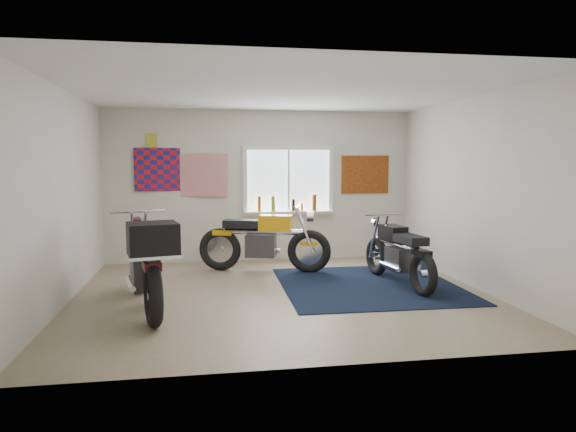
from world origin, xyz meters
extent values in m
plane|color=#9E896B|center=(0.00, 0.00, 0.00)|extent=(5.50, 5.50, 0.00)
plane|color=white|center=(0.00, 0.00, 2.70)|extent=(5.50, 5.50, 0.00)
plane|color=silver|center=(0.00, 2.50, 1.35)|extent=(5.50, 0.00, 5.50)
plane|color=silver|center=(0.00, -2.50, 1.35)|extent=(5.50, 0.00, 5.50)
plane|color=silver|center=(-2.75, 0.00, 1.35)|extent=(0.00, 5.00, 5.00)
plane|color=silver|center=(2.75, 0.00, 1.35)|extent=(0.00, 5.00, 5.00)
cube|color=black|center=(1.31, 0.28, 0.01)|extent=(2.55, 2.64, 0.01)
cube|color=white|center=(0.50, 2.48, 1.45)|extent=(1.50, 0.02, 1.10)
cube|color=white|center=(0.50, 2.47, 2.04)|extent=(1.66, 0.06, 0.08)
cube|color=white|center=(0.50, 2.47, 0.86)|extent=(1.66, 0.06, 0.08)
cube|color=white|center=(-0.29, 2.47, 1.45)|extent=(0.08, 0.06, 1.10)
cube|color=white|center=(1.29, 2.47, 1.45)|extent=(0.08, 0.06, 1.10)
cube|color=white|center=(0.50, 2.47, 1.45)|extent=(0.04, 0.06, 1.10)
cube|color=white|center=(0.50, 2.41, 0.88)|extent=(1.60, 0.16, 0.04)
cylinder|color=#925815|center=(-0.04, 2.40, 1.04)|extent=(0.07, 0.07, 0.28)
cylinder|color=white|center=(0.23, 2.40, 0.96)|extent=(0.06, 0.06, 0.12)
cylinder|color=black|center=(0.58, 2.40, 1.01)|extent=(0.06, 0.06, 0.22)
cylinder|color=orange|center=(0.74, 2.40, 0.97)|extent=(0.05, 0.05, 0.14)
cylinder|color=brown|center=(0.97, 2.40, 1.05)|extent=(0.09, 0.09, 0.30)
cylinder|color=olive|center=(0.21, 2.40, 1.04)|extent=(0.08, 0.08, 0.28)
plane|color=red|center=(-1.70, 2.48, 1.65)|extent=(1.00, 0.07, 1.00)
plane|color=red|center=(-1.05, 2.46, 1.55)|extent=(0.90, 0.09, 0.90)
cube|color=gold|center=(-1.90, 2.48, 2.15)|extent=(0.18, 0.02, 0.24)
cube|color=#A54C14|center=(1.95, 2.48, 1.55)|extent=(0.90, 0.03, 0.70)
torus|color=black|center=(0.64, 1.29, 0.35)|extent=(0.72, 0.33, 0.71)
torus|color=black|center=(-0.77, 1.71, 0.35)|extent=(0.72, 0.33, 0.71)
cylinder|color=silver|center=(0.64, 1.29, 0.35)|extent=(0.14, 0.13, 0.12)
cylinder|color=silver|center=(-0.77, 1.71, 0.35)|extent=(0.14, 0.13, 0.12)
cylinder|color=silver|center=(-0.06, 1.50, 0.65)|extent=(1.30, 0.47, 0.09)
cube|color=#323134|center=(-0.12, 1.52, 0.42)|extent=(0.54, 0.42, 0.36)
cylinder|color=silver|center=(-0.07, 1.68, 0.32)|extent=(0.58, 0.24, 0.07)
cube|color=orange|center=(0.12, 1.45, 0.80)|extent=(0.58, 0.41, 0.25)
cube|color=black|center=(-0.42, 1.61, 0.78)|extent=(0.64, 0.45, 0.13)
cube|color=orange|center=(-0.72, 1.70, 0.63)|extent=(0.35, 0.25, 0.08)
cube|color=orange|center=(0.64, 1.29, 0.47)|extent=(0.33, 0.23, 0.05)
cylinder|color=silver|center=(0.46, 1.34, 1.08)|extent=(0.22, 0.64, 0.04)
cylinder|color=silver|center=(0.66, 1.28, 0.91)|extent=(0.15, 0.19, 0.17)
torus|color=black|center=(1.66, 0.94, 0.30)|extent=(0.21, 0.62, 0.61)
torus|color=black|center=(1.84, -0.40, 0.30)|extent=(0.21, 0.62, 0.61)
cylinder|color=silver|center=(1.66, 0.94, 0.30)|extent=(0.11, 0.12, 0.11)
cylinder|color=silver|center=(1.84, -0.40, 0.30)|extent=(0.11, 0.12, 0.11)
cylinder|color=silver|center=(1.75, 0.27, 0.60)|extent=(0.25, 1.22, 0.09)
cube|color=#323134|center=(1.76, 0.22, 0.39)|extent=(0.33, 0.47, 0.33)
cylinder|color=silver|center=(1.60, 0.20, 0.29)|extent=(0.14, 0.53, 0.07)
cube|color=black|center=(1.73, 0.44, 0.73)|extent=(0.31, 0.51, 0.23)
cube|color=black|center=(1.79, -0.06, 0.71)|extent=(0.34, 0.56, 0.12)
cube|color=black|center=(1.83, -0.35, 0.58)|extent=(0.19, 0.31, 0.08)
cube|color=black|center=(1.66, 0.94, 0.41)|extent=(0.17, 0.29, 0.05)
cylinder|color=silver|center=(1.68, 0.77, 0.98)|extent=(0.60, 0.11, 0.03)
cylinder|color=silver|center=(1.66, 0.96, 0.83)|extent=(0.17, 0.12, 0.15)
torus|color=black|center=(-1.92, 0.39, 0.36)|extent=(0.30, 0.74, 0.73)
torus|color=black|center=(-1.58, -1.14, 0.36)|extent=(0.30, 0.74, 0.73)
cylinder|color=silver|center=(-1.92, 0.39, 0.36)|extent=(0.14, 0.14, 0.12)
cylinder|color=silver|center=(-1.58, -1.14, 0.36)|extent=(0.14, 0.14, 0.12)
cylinder|color=silver|center=(-1.75, -0.37, 0.69)|extent=(0.40, 1.40, 0.10)
cube|color=#323134|center=(-1.74, -0.43, 0.45)|extent=(0.41, 0.56, 0.38)
cylinder|color=silver|center=(-1.91, -0.46, 0.34)|extent=(0.21, 0.62, 0.08)
cube|color=#410A0F|center=(-1.79, -0.17, 0.85)|extent=(0.40, 0.61, 0.27)
cube|color=black|center=(-1.67, -0.75, 0.83)|extent=(0.44, 0.67, 0.13)
cube|color=#410A0F|center=(-1.59, -1.08, 0.67)|extent=(0.25, 0.37, 0.09)
cube|color=#410A0F|center=(-1.92, 0.39, 0.49)|extent=(0.22, 0.34, 0.06)
cylinder|color=silver|center=(-1.87, 0.20, 1.14)|extent=(0.69, 0.19, 0.04)
cylinder|color=silver|center=(-1.92, 0.41, 0.96)|extent=(0.20, 0.15, 0.18)
cube|color=black|center=(-1.56, -1.24, 0.98)|extent=(0.59, 0.57, 0.34)
camera|label=1|loc=(-1.03, -6.71, 1.78)|focal=32.00mm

